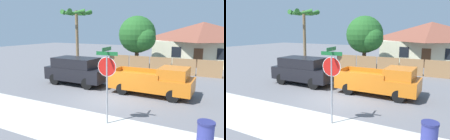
# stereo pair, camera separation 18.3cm
# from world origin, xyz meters

# --- Properties ---
(ground_plane) EXTENTS (80.00, 80.00, 0.00)m
(ground_plane) POSITION_xyz_m (0.00, 0.00, 0.00)
(ground_plane) COLOR slate
(sidewalk_strip) EXTENTS (36.00, 3.20, 0.01)m
(sidewalk_strip) POSITION_xyz_m (0.00, -3.60, 0.00)
(sidewalk_strip) COLOR beige
(sidewalk_strip) RESTS_ON ground
(wooden_fence) EXTENTS (14.50, 0.12, 1.54)m
(wooden_fence) POSITION_xyz_m (2.57, 8.96, 0.72)
(wooden_fence) COLOR #997047
(wooden_fence) RESTS_ON ground
(house) EXTENTS (10.68, 7.77, 4.76)m
(house) POSITION_xyz_m (3.21, 17.08, 2.47)
(house) COLOR beige
(house) RESTS_ON ground
(oak_tree) EXTENTS (3.83, 3.64, 5.24)m
(oak_tree) POSITION_xyz_m (-2.07, 10.06, 3.33)
(oak_tree) COLOR brown
(oak_tree) RESTS_ON ground
(palm_tree) EXTENTS (2.83, 3.04, 5.76)m
(palm_tree) POSITION_xyz_m (-7.18, 6.92, 4.95)
(palm_tree) COLOR brown
(palm_tree) RESTS_ON ground
(red_suv) EXTENTS (4.54, 2.00, 1.94)m
(red_suv) POSITION_xyz_m (-3.69, 2.10, 1.05)
(red_suv) COLOR black
(red_suv) RESTS_ON ground
(orange_pickup) EXTENTS (4.93, 2.00, 1.76)m
(orange_pickup) POSITION_xyz_m (2.01, 2.09, 0.85)
(orange_pickup) COLOR orange
(orange_pickup) RESTS_ON ground
(stop_sign) EXTENTS (0.93, 0.84, 3.23)m
(stop_sign) POSITION_xyz_m (1.45, -2.79, 2.20)
(stop_sign) COLOR gray
(stop_sign) RESTS_ON ground
(trash_bin) EXTENTS (0.56, 0.56, 0.99)m
(trash_bin) POSITION_xyz_m (5.30, -3.13, 0.50)
(trash_bin) COLOR navy
(trash_bin) RESTS_ON ground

